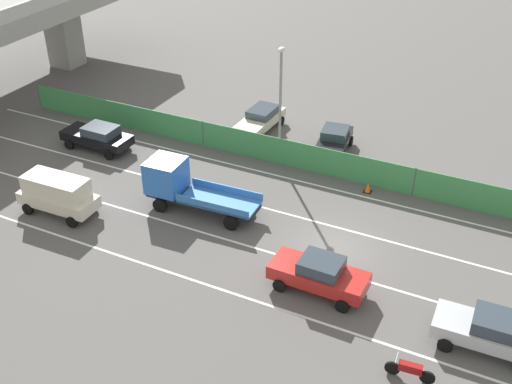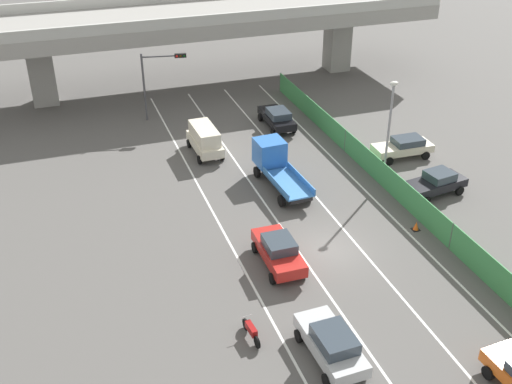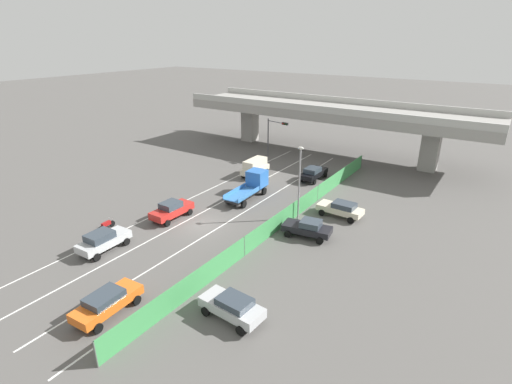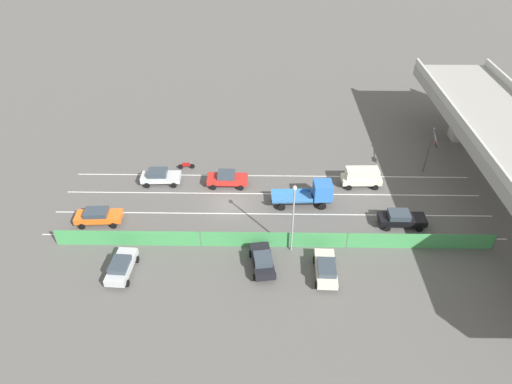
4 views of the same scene
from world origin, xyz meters
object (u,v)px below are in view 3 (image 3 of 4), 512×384
at_px(motorcycle, 106,225).
at_px(traffic_light, 275,131).
at_px(street_lamp, 300,177).
at_px(traffic_cone, 253,239).
at_px(car_sedan_silver, 103,240).
at_px(car_van_cream, 255,166).
at_px(parked_sedan_dark, 308,228).
at_px(car_sedan_red, 172,209).
at_px(car_sedan_black, 313,173).
at_px(flatbed_truck_blue, 253,184).
at_px(parked_wagon_silver, 232,306).
at_px(parked_sedan_cream, 341,208).
at_px(car_taxi_orange, 107,302).

distance_m(motorcycle, traffic_light, 27.95).
distance_m(street_lamp, traffic_cone, 7.48).
bearing_deg(street_lamp, car_sedan_silver, -126.89).
bearing_deg(car_van_cream, parked_sedan_dark, -40.29).
bearing_deg(car_van_cream, motorcycle, -98.85).
bearing_deg(car_sedan_silver, street_lamp, 53.11).
bearing_deg(car_sedan_silver, car_sedan_red, 87.56).
bearing_deg(car_sedan_black, flatbed_truck_blue, -111.86).
distance_m(flatbed_truck_blue, street_lamp, 8.15).
distance_m(car_sedan_silver, traffic_light, 30.37).
distance_m(motorcycle, parked_wagon_silver, 17.31).
relative_size(street_lamp, traffic_cone, 12.92).
bearing_deg(parked_sedan_cream, parked_sedan_dark, -98.83).
xyz_separation_m(car_sedan_red, car_van_cream, (-0.21, 14.97, 0.29)).
relative_size(motorcycle, traffic_light, 0.34).
xyz_separation_m(car_van_cream, motorcycle, (-3.12, -20.05, -0.77)).
bearing_deg(parked_wagon_silver, traffic_light, 116.78).
height_order(car_van_cream, parked_sedan_cream, car_van_cream).
height_order(parked_wagon_silver, parked_sedan_cream, parked_wagon_silver).
distance_m(parked_wagon_silver, street_lamp, 15.79).
relative_size(car_sedan_black, parked_sedan_dark, 1.03).
height_order(car_sedan_red, motorcycle, car_sedan_red).
relative_size(car_taxi_orange, parked_sedan_dark, 1.03).
relative_size(car_van_cream, traffic_cone, 7.79).
bearing_deg(traffic_light, car_taxi_orange, -76.06).
height_order(car_sedan_black, motorcycle, car_sedan_black).
distance_m(parked_sedan_cream, traffic_light, 20.59).
distance_m(car_taxi_orange, car_sedan_silver, 8.59).
distance_m(car_sedan_red, traffic_cone, 9.25).
height_order(car_van_cream, flatbed_truck_blue, flatbed_truck_blue).
relative_size(flatbed_truck_blue, traffic_cone, 11.28).
bearing_deg(car_sedan_red, car_sedan_black, 69.41).
relative_size(parked_wagon_silver, traffic_light, 0.76).
height_order(car_sedan_silver, flatbed_truck_blue, flatbed_truck_blue).
bearing_deg(motorcycle, car_taxi_orange, -36.23).
height_order(car_taxi_orange, motorcycle, car_taxi_orange).
bearing_deg(motorcycle, traffic_light, 87.18).
height_order(car_taxi_orange, traffic_cone, car_taxi_orange).
bearing_deg(traffic_light, traffic_cone, -63.11).
distance_m(car_sedan_black, traffic_light, 10.40).
xyz_separation_m(car_sedan_silver, parked_wagon_silver, (13.98, -0.80, -0.04)).
bearing_deg(car_van_cream, traffic_cone, -56.84).
bearing_deg(traffic_cone, motorcycle, -155.80).
bearing_deg(car_van_cream, street_lamp, -38.16).
bearing_deg(motorcycle, car_sedan_red, 56.74).
bearing_deg(traffic_cone, car_sedan_red, -176.57).
bearing_deg(car_sedan_black, traffic_cone, -81.57).
relative_size(parked_sedan_cream, traffic_light, 0.78).
height_order(car_sedan_black, traffic_light, traffic_light).
relative_size(parked_wagon_silver, street_lamp, 0.60).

